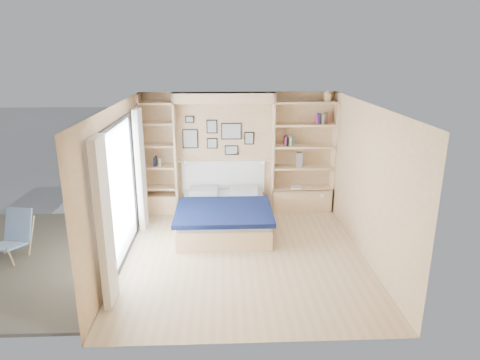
{
  "coord_description": "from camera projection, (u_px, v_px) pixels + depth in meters",
  "views": [
    {
      "loc": [
        -0.34,
        -6.5,
        3.31
      ],
      "look_at": [
        -0.03,
        0.9,
        1.05
      ],
      "focal_mm": 32.0,
      "sensor_mm": 36.0,
      "label": 1
    }
  ],
  "objects": [
    {
      "name": "room_shell",
      "position": [
        220.0,
        170.0,
        8.32
      ],
      "size": [
        4.5,
        4.5,
        4.5
      ],
      "color": "tan",
      "rests_on": "ground"
    },
    {
      "name": "deck_chair",
      "position": [
        12.0,
        236.0,
        7.03
      ],
      "size": [
        0.61,
        0.86,
        0.8
      ],
      "rotation": [
        0.0,
        0.0,
        -0.18
      ],
      "color": "tan",
      "rests_on": "ground"
    },
    {
      "name": "reading_lamps",
      "position": [
        224.0,
        162.0,
        8.77
      ],
      "size": [
        1.92,
        0.12,
        0.15
      ],
      "color": "silver",
      "rests_on": "ground"
    },
    {
      "name": "ground",
      "position": [
        244.0,
        255.0,
        7.19
      ],
      "size": [
        4.5,
        4.5,
        0.0
      ],
      "primitive_type": "plane",
      "color": "tan",
      "rests_on": "ground"
    },
    {
      "name": "photo_gallery",
      "position": [
        217.0,
        136.0,
        8.83
      ],
      "size": [
        1.48,
        0.02,
        0.82
      ],
      "color": "black",
      "rests_on": "ground"
    },
    {
      "name": "shelf_decor",
      "position": [
        294.0,
        132.0,
        8.72
      ],
      "size": [
        3.62,
        0.23,
        2.03
      ],
      "color": "#A51E1E",
      "rests_on": "ground"
    },
    {
      "name": "bed",
      "position": [
        224.0,
        215.0,
        8.21
      ],
      "size": [
        1.75,
        2.17,
        1.07
      ],
      "color": "tan",
      "rests_on": "ground"
    },
    {
      "name": "deck",
      "position": [
        26.0,
        259.0,
        7.05
      ],
      "size": [
        3.2,
        4.0,
        0.05
      ],
      "primitive_type": "cube",
      "color": "#6F6552",
      "rests_on": "ground"
    }
  ]
}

